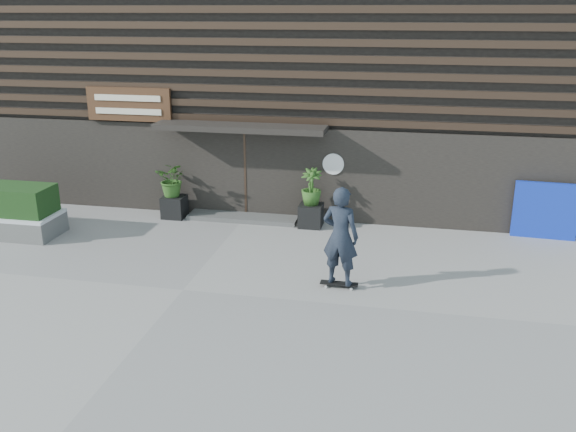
% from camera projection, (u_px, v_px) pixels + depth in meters
% --- Properties ---
extents(ground, '(80.00, 80.00, 0.00)m').
position_uv_depth(ground, '(183.00, 290.00, 12.70)').
color(ground, gray).
rests_on(ground, ground).
extents(entrance_step, '(3.00, 0.80, 0.12)m').
position_uv_depth(entrance_step, '(243.00, 217.00, 16.96)').
color(entrance_step, '#484846').
rests_on(entrance_step, ground).
extents(planter_pot_left, '(0.60, 0.60, 0.60)m').
position_uv_depth(planter_pot_left, '(174.00, 207.00, 17.06)').
color(planter_pot_left, black).
rests_on(planter_pot_left, ground).
extents(bamboo_left, '(0.86, 0.75, 0.96)m').
position_uv_depth(bamboo_left, '(173.00, 179.00, 16.81)').
color(bamboo_left, '#2D591E').
rests_on(bamboo_left, planter_pot_left).
extents(planter_pot_right, '(0.60, 0.60, 0.60)m').
position_uv_depth(planter_pot_right, '(311.00, 215.00, 16.33)').
color(planter_pot_right, black).
rests_on(planter_pot_right, ground).
extents(bamboo_right, '(0.54, 0.54, 0.96)m').
position_uv_depth(bamboo_right, '(311.00, 187.00, 16.09)').
color(bamboo_right, '#2D591E').
rests_on(bamboo_right, planter_pot_right).
extents(blue_tarp, '(1.53, 0.21, 1.43)m').
position_uv_depth(blue_tarp, '(545.00, 211.00, 15.37)').
color(blue_tarp, '#0D27B3').
rests_on(blue_tarp, ground).
extents(building, '(18.00, 11.00, 8.00)m').
position_uv_depth(building, '(284.00, 55.00, 20.69)').
color(building, black).
rests_on(building, ground).
extents(skateboarder, '(0.84, 0.64, 2.15)m').
position_uv_depth(skateboarder, '(340.00, 236.00, 12.48)').
color(skateboarder, black).
rests_on(skateboarder, ground).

